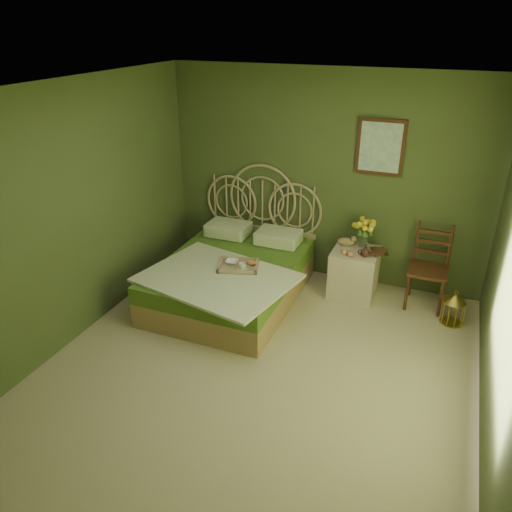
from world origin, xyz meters
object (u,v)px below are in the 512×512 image
at_px(chair, 430,261).
at_px(birdcage, 453,309).
at_px(bed, 233,274).
at_px(nightstand, 355,267).

xyz_separation_m(chair, birdcage, (0.33, -0.35, -0.37)).
relative_size(bed, birdcage, 6.11).
xyz_separation_m(nightstand, chair, (0.83, 0.12, 0.18)).
bearing_deg(birdcage, nightstand, 168.38).
relative_size(chair, birdcage, 2.67).
relative_size(nightstand, chair, 1.04).
bearing_deg(birdcage, bed, -171.65).
distance_m(bed, birdcage, 2.53).
height_order(bed, chair, bed).
bearing_deg(nightstand, birdcage, -11.62).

